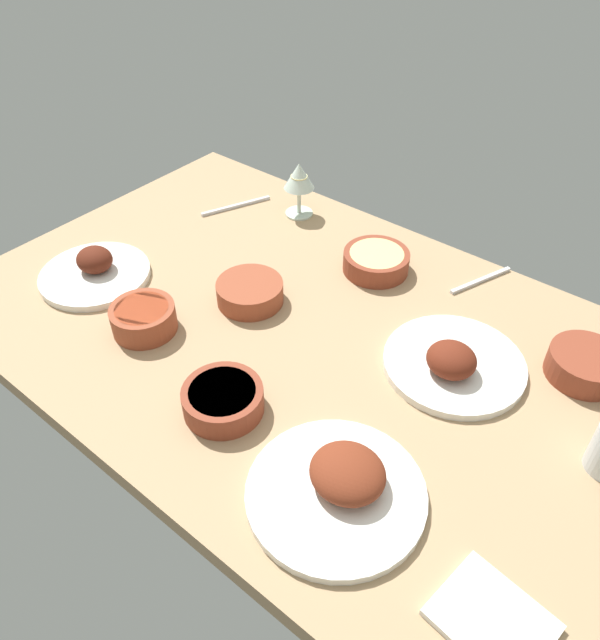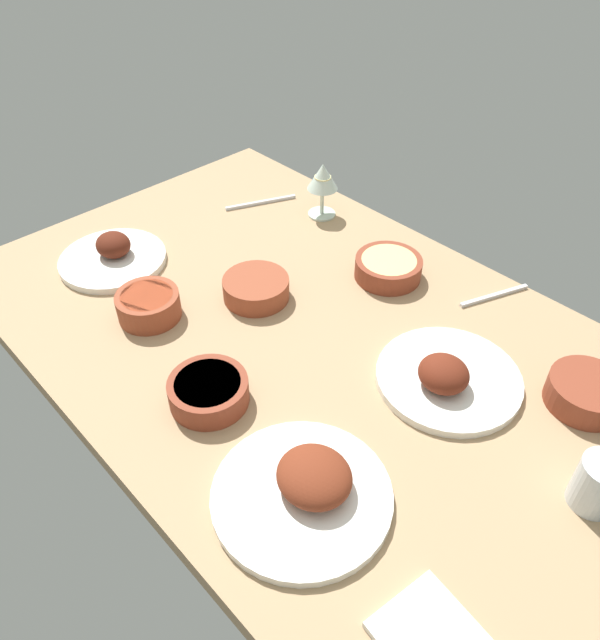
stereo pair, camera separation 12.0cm
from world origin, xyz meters
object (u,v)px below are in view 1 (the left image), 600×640
bowl_cream (223,399)px  spoon_loose (236,206)px  bowl_sauce (143,318)px  fork_loose (481,280)px  plate_far_side (453,363)px  bowl_soup (249,292)px  bowl_onions (585,364)px  plate_near_viewer (340,486)px  bowl_potatoes (376,261)px  folded_napkin (492,620)px  plate_center_main (95,271)px  wine_glass (299,179)px

bowl_cream → spoon_loose: size_ratio=0.74×
bowl_sauce → fork_loose: (-45.15, -56.52, -2.58)cm
plate_far_side → bowl_soup: plate_far_side is taller
bowl_onions → bowl_soup: (62.07, 22.85, -0.21)cm
bowl_soup → spoon_loose: size_ratio=0.74×
bowl_sauce → plate_near_viewer: bearing=173.3°
bowl_onions → bowl_cream: bearing=46.2°
plate_near_viewer → bowl_onions: size_ratio=2.03×
plate_far_side → plate_near_viewer: (0.58, 34.56, 0.23)cm
plate_far_side → plate_near_viewer: bearing=89.0°
bowl_potatoes → folded_napkin: bearing=134.8°
plate_center_main → bowl_sauce: plate_center_main is taller
plate_near_viewer → spoon_loose: plate_near_viewer is taller
bowl_sauce → wine_glass: bearing=-85.9°
bowl_soup → bowl_sauce: bearing=62.1°
plate_near_viewer → wine_glass: 82.50cm
plate_near_viewer → plate_far_side: bearing=-91.0°
wine_glass → bowl_soup: bearing=112.5°
bowl_soup → folded_napkin: 74.54cm
bowl_potatoes → spoon_loose: bowl_potatoes is taller
bowl_soup → bowl_sauce: bowl_sauce is taller
plate_near_viewer → plate_center_main: (74.52, -10.57, -0.37)cm
bowl_potatoes → plate_center_main: bearing=41.5°
plate_center_main → bowl_sauce: bearing=168.6°
plate_center_main → fork_loose: size_ratio=1.42×
plate_near_viewer → folded_napkin: bearing=173.4°
bowl_potatoes → folded_napkin: bowl_potatoes is taller
plate_center_main → bowl_soup: plate_center_main is taller
plate_center_main → fork_loose: bearing=-142.2°
fork_loose → plate_far_side: bearing=-143.6°
bowl_cream → wine_glass: 66.62cm
spoon_loose → fork_loose: bearing=-57.2°
plate_center_main → bowl_cream: plate_center_main is taller
bowl_onions → bowl_soup: 66.15cm
plate_far_side → bowl_soup: size_ratio=1.88×
bowl_potatoes → wine_glass: wine_glass is taller
plate_center_main → bowl_onions: 101.63cm
plate_near_viewer → fork_loose: size_ratio=1.63×
bowl_sauce → bowl_cream: bowl_sauce is taller
plate_near_viewer → wine_glass: bearing=-46.6°
plate_near_viewer → bowl_potatoes: plate_near_viewer is taller
bowl_onions → bowl_soup: bearing=20.2°
plate_center_main → fork_loose: 84.95cm
bowl_sauce → fork_loose: bowl_sauce is taller
bowl_onions → plate_center_main: bearing=21.9°
plate_near_viewer → fork_loose: (7.45, -62.68, -1.66)cm
plate_center_main → bowl_potatoes: (-46.62, -41.21, 0.84)cm
plate_far_side → fork_loose: plate_far_side is taller
bowl_cream → plate_near_viewer: bearing=177.7°
bowl_potatoes → bowl_sauce: size_ratio=1.15×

